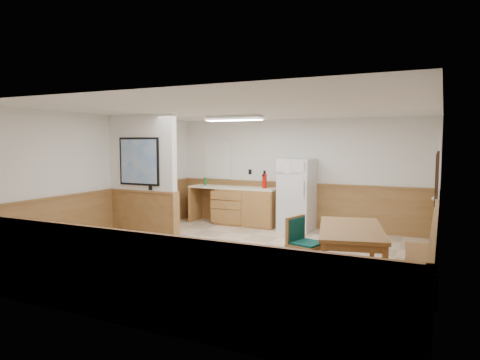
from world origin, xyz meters
The scene contains 20 objects.
ground centered at (0.00, 0.00, 0.00)m, with size 6.00×6.00×0.00m, color beige.
ceiling centered at (0.00, 0.00, 2.50)m, with size 6.00×6.00×0.02m, color white.
back_wall centered at (0.00, 3.00, 1.25)m, with size 6.00×0.02×2.50m, color white.
right_wall centered at (3.00, 0.00, 1.25)m, with size 0.02×6.00×2.50m, color white.
left_wall centered at (-3.00, 0.00, 1.25)m, with size 0.02×6.00×2.50m, color white.
wainscot_back centered at (0.00, 2.98, 0.50)m, with size 6.00×0.04×1.00m, color #9D723E.
wainscot_right centered at (2.98, 0.00, 0.50)m, with size 0.04×6.00×1.00m, color #9D723E.
wainscot_left centered at (-2.98, 0.00, 0.50)m, with size 0.04×6.00×1.00m, color #9D723E.
partition_wall centered at (-2.25, 0.19, 1.23)m, with size 1.50×0.20×2.50m.
kitchen_counter centered at (-1.21, 2.68, 0.46)m, with size 2.20×0.61×1.00m.
exterior_door centered at (2.96, 1.90, 1.05)m, with size 0.07×1.02×2.15m.
kitchen_window centered at (-2.10, 2.98, 1.55)m, with size 0.80×0.04×1.00m.
wall_painting centered at (2.97, -0.30, 1.55)m, with size 0.04×0.50×0.60m.
fluorescent_fixture centered at (-0.80, 1.30, 2.45)m, with size 1.20×0.30×0.09m.
refrigerator centered at (0.10, 2.63, 0.80)m, with size 0.74×0.73×1.60m.
dining_table centered at (1.88, -0.35, 0.66)m, with size 1.25×1.89×0.75m.
dining_bench centered at (2.80, -0.37, 0.34)m, with size 0.50×1.66×0.45m.
dining_chair centered at (1.14, -0.34, 0.49)m, with size 0.74×0.60×0.85m.
fire_extinguisher centered at (-0.70, 2.69, 1.08)m, with size 0.13×0.13×0.41m.
soap_bottle centered at (-2.31, 2.73, 1.00)m, with size 0.06×0.06×0.19m, color #167B2F.
Camera 1 is at (3.03, -6.47, 1.97)m, focal length 32.00 mm.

